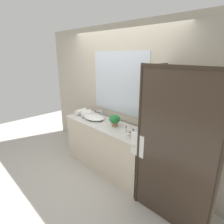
# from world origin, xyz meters

# --- Properties ---
(ground_plane) EXTENTS (8.00, 8.00, 0.00)m
(ground_plane) POSITION_xyz_m (0.00, 0.00, 0.00)
(ground_plane) COLOR #B7B2A8
(wall_back_with_mirror) EXTENTS (4.40, 0.06, 2.60)m
(wall_back_with_mirror) POSITION_xyz_m (0.00, 0.34, 1.31)
(wall_back_with_mirror) COLOR #B2A893
(wall_back_with_mirror) RESTS_ON ground_plane
(vanity_cabinet) EXTENTS (1.80, 0.58, 0.90)m
(vanity_cabinet) POSITION_xyz_m (0.00, 0.01, 0.45)
(vanity_cabinet) COLOR beige
(vanity_cabinet) RESTS_ON ground_plane
(shower_enclosure) EXTENTS (1.20, 0.59, 2.00)m
(shower_enclosure) POSITION_xyz_m (1.28, -0.19, 1.02)
(shower_enclosure) COLOR #2D2319
(shower_enclosure) RESTS_ON ground_plane
(sink_basin) EXTENTS (0.47, 0.33, 0.08)m
(sink_basin) POSITION_xyz_m (-0.34, -0.01, 0.94)
(sink_basin) COLOR white
(sink_basin) RESTS_ON vanity_cabinet
(faucet) EXTENTS (0.17, 0.14, 0.15)m
(faucet) POSITION_xyz_m (-0.34, 0.17, 0.95)
(faucet) COLOR silver
(faucet) RESTS_ON vanity_cabinet
(potted_plant) EXTENTS (0.19, 0.19, 0.20)m
(potted_plant) POSITION_xyz_m (0.19, 0.02, 1.01)
(potted_plant) COLOR #B77A51
(potted_plant) RESTS_ON vanity_cabinet
(soap_dish) EXTENTS (0.10, 0.07, 0.04)m
(soap_dish) POSITION_xyz_m (0.63, -0.11, 0.91)
(soap_dish) COLOR silver
(soap_dish) RESTS_ON vanity_cabinet
(amenity_bottle_body_wash) EXTENTS (0.03, 0.03, 0.08)m
(amenity_bottle_body_wash) POSITION_xyz_m (0.49, -0.01, 0.94)
(amenity_bottle_body_wash) COLOR silver
(amenity_bottle_body_wash) RESTS_ON vanity_cabinet
(amenity_bottle_shampoo) EXTENTS (0.03, 0.03, 0.09)m
(amenity_bottle_shampoo) POSITION_xyz_m (0.75, 0.17, 0.94)
(amenity_bottle_shampoo) COLOR silver
(amenity_bottle_shampoo) RESTS_ON vanity_cabinet
(amenity_bottle_lotion) EXTENTS (0.03, 0.03, 0.09)m
(amenity_bottle_lotion) POSITION_xyz_m (0.63, -0.01, 0.94)
(amenity_bottle_lotion) COLOR silver
(amenity_bottle_lotion) RESTS_ON vanity_cabinet
(rolled_towel_near_edge) EXTENTS (0.13, 0.25, 0.11)m
(rolled_towel_near_edge) POSITION_xyz_m (-0.76, -0.02, 0.96)
(rolled_towel_near_edge) COLOR white
(rolled_towel_near_edge) RESTS_ON vanity_cabinet
(rolled_towel_middle) EXTENTS (0.15, 0.23, 0.11)m
(rolled_towel_middle) POSITION_xyz_m (-0.65, 0.03, 0.95)
(rolled_towel_middle) COLOR white
(rolled_towel_middle) RESTS_ON vanity_cabinet
(rolled_towel_far_edge) EXTENTS (0.16, 0.27, 0.10)m
(rolled_towel_far_edge) POSITION_xyz_m (-0.54, -0.01, 0.95)
(rolled_towel_far_edge) COLOR white
(rolled_towel_far_edge) RESTS_ON vanity_cabinet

